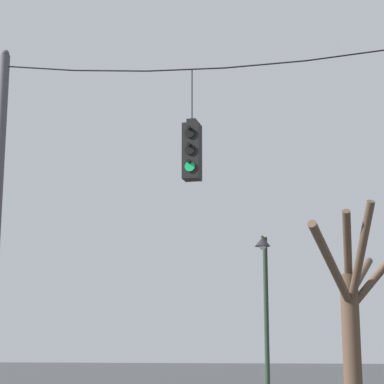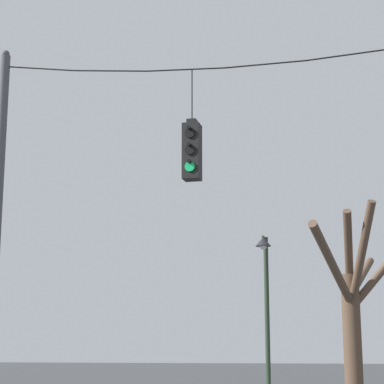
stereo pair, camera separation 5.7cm
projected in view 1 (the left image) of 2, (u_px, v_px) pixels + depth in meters
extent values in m
sphere|color=#4C4C51|center=(5.00, 54.00, 16.39)|extent=(0.17, 0.17, 0.17)
cylinder|color=black|center=(39.00, 68.00, 16.12)|extent=(1.64, 0.03, 0.28)
cylinder|color=black|center=(110.00, 71.00, 15.70)|extent=(1.64, 0.03, 0.19)
cylinder|color=black|center=(186.00, 70.00, 15.30)|extent=(1.64, 0.03, 0.11)
cylinder|color=black|center=(265.00, 64.00, 14.92)|extent=(1.63, 0.03, 0.03)
cylinder|color=black|center=(348.00, 55.00, 14.55)|extent=(1.64, 0.03, 0.11)
cube|color=black|center=(192.00, 152.00, 14.90)|extent=(0.34, 0.34, 1.14)
cube|color=black|center=(192.00, 122.00, 15.03)|extent=(0.19, 0.19, 0.10)
cylinder|color=black|center=(192.00, 95.00, 15.15)|extent=(0.02, 0.02, 1.07)
cylinder|color=black|center=(190.00, 133.00, 14.80)|extent=(0.20, 0.03, 0.20)
cylinder|color=black|center=(189.00, 128.00, 14.77)|extent=(0.07, 0.12, 0.07)
cylinder|color=black|center=(190.00, 150.00, 14.73)|extent=(0.20, 0.03, 0.20)
cylinder|color=black|center=(189.00, 145.00, 14.70)|extent=(0.07, 0.12, 0.07)
cylinder|color=#19C666|center=(190.00, 166.00, 14.66)|extent=(0.20, 0.03, 0.20)
cylinder|color=black|center=(189.00, 161.00, 14.63)|extent=(0.07, 0.12, 0.07)
cylinder|color=#233323|center=(267.00, 330.00, 18.64)|extent=(0.12, 0.12, 4.65)
cylinder|color=#233323|center=(264.00, 238.00, 18.91)|extent=(0.07, 0.43, 0.07)
cone|color=#232328|center=(262.00, 242.00, 18.68)|extent=(0.39, 0.39, 0.24)
sphere|color=silver|center=(263.00, 246.00, 18.65)|extent=(0.18, 0.18, 0.18)
cylinder|color=brown|center=(352.00, 346.00, 19.90)|extent=(0.49, 0.49, 3.84)
cylinder|color=brown|center=(375.00, 278.00, 20.30)|extent=(1.63, 0.63, 1.81)
cylinder|color=brown|center=(360.00, 277.00, 21.26)|extent=(0.79, 2.30, 1.37)
cylinder|color=brown|center=(332.00, 266.00, 18.77)|extent=(0.91, 3.54, 1.83)
cylinder|color=brown|center=(360.00, 256.00, 19.58)|extent=(0.97, 1.79, 2.73)
cylinder|color=brown|center=(347.00, 245.00, 19.78)|extent=(0.28, 1.57, 1.73)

